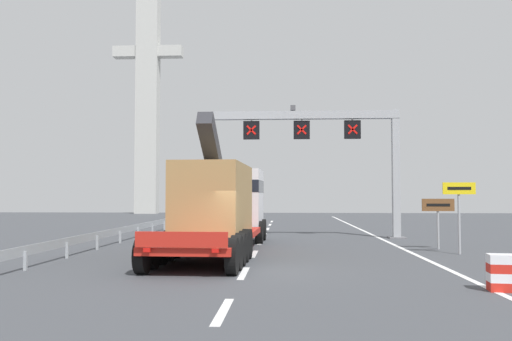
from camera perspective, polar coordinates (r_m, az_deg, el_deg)
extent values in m
plane|color=#424449|center=(17.27, -0.54, -10.42)|extent=(112.00, 112.00, 0.00)
cube|color=silver|center=(11.39, -3.47, -14.47)|extent=(0.20, 2.60, 0.01)
cube|color=silver|center=(16.67, -1.30, -10.68)|extent=(0.20, 2.60, 0.01)
cube|color=silver|center=(22.00, -0.20, -8.72)|extent=(0.20, 2.60, 0.01)
cube|color=silver|center=(27.34, 0.47, -7.52)|extent=(0.20, 2.60, 0.01)
cube|color=silver|center=(32.70, 0.91, -6.71)|extent=(0.20, 2.60, 0.01)
cube|color=silver|center=(38.07, 1.23, -6.13)|extent=(0.20, 2.60, 0.01)
cube|color=silver|center=(43.44, 1.47, -5.69)|extent=(0.20, 2.60, 0.01)
cube|color=silver|center=(48.81, 1.66, -5.35)|extent=(0.20, 2.60, 0.01)
cube|color=silver|center=(29.61, 13.17, -7.08)|extent=(0.20, 63.00, 0.01)
cube|color=#9EA0A5|center=(30.79, 14.42, -0.34)|extent=(0.40, 0.40, 7.04)
cube|color=slate|center=(30.85, 14.50, -6.81)|extent=(0.90, 0.90, 0.08)
cube|color=#9EA0A5|center=(30.51, 4.79, 5.78)|extent=(10.68, 0.44, 0.44)
cube|color=#4C4C51|center=(30.56, 3.88, 6.52)|extent=(0.28, 0.40, 0.28)
cube|color=black|center=(30.61, 10.05, 4.23)|extent=(0.89, 0.24, 1.01)
cube|color=#9EA0A5|center=(30.68, 10.04, 5.26)|extent=(0.08, 0.08, 0.16)
cube|color=red|center=(30.48, 10.08, 4.26)|extent=(0.55, 0.02, 0.55)
cube|color=red|center=(30.48, 10.08, 4.26)|extent=(0.55, 0.02, 0.55)
cube|color=black|center=(30.40, 4.80, 4.24)|extent=(0.89, 0.24, 1.01)
cube|color=#9EA0A5|center=(30.47, 4.79, 5.28)|extent=(0.08, 0.08, 0.16)
cube|color=red|center=(30.27, 4.80, 4.27)|extent=(0.55, 0.02, 0.55)
cube|color=red|center=(30.27, 4.80, 4.27)|extent=(0.55, 0.02, 0.55)
cube|color=black|center=(30.45, -0.48, 4.22)|extent=(0.89, 0.24, 1.01)
cube|color=#9EA0A5|center=(30.52, -0.48, 5.26)|extent=(0.08, 0.08, 0.16)
cube|color=red|center=(30.32, -0.50, 4.25)|extent=(0.55, 0.02, 0.55)
cube|color=red|center=(30.32, -0.50, 4.25)|extent=(0.55, 0.02, 0.55)
cube|color=red|center=(20.84, -4.57, -7.05)|extent=(3.14, 10.49, 0.24)
cube|color=red|center=(15.64, -7.82, -7.16)|extent=(2.66, 0.17, 0.44)
cylinder|color=black|center=(16.79, -11.78, -8.70)|extent=(0.36, 1.11, 1.10)
cylinder|color=black|center=(16.22, -2.50, -8.97)|extent=(0.36, 1.11, 1.10)
cylinder|color=black|center=(17.79, -10.79, -8.36)|extent=(0.36, 1.11, 1.10)
cylinder|color=black|center=(17.26, -2.04, -8.59)|extent=(0.36, 1.11, 1.10)
cylinder|color=black|center=(18.80, -9.91, -8.06)|extent=(0.36, 1.11, 1.10)
cylinder|color=black|center=(18.29, -1.63, -8.25)|extent=(0.36, 1.11, 1.10)
cylinder|color=black|center=(19.81, -9.12, -7.78)|extent=(0.36, 1.11, 1.10)
cylinder|color=black|center=(19.33, -1.26, -7.94)|extent=(0.36, 1.11, 1.10)
cylinder|color=black|center=(20.83, -8.41, -7.53)|extent=(0.36, 1.11, 1.10)
cylinder|color=black|center=(20.37, -0.93, -7.67)|extent=(0.36, 1.11, 1.10)
cube|color=silver|center=(27.80, -2.11, -3.11)|extent=(2.68, 3.28, 3.10)
cube|color=black|center=(27.80, -2.11, -1.68)|extent=(2.71, 3.30, 0.60)
cylinder|color=black|center=(28.91, -4.45, -6.16)|extent=(0.38, 1.11, 1.10)
cylinder|color=black|center=(28.60, 0.68, -6.21)|extent=(0.38, 1.11, 1.10)
cylinder|color=black|center=(26.94, -5.15, -6.42)|extent=(0.38, 1.11, 1.10)
cylinder|color=black|center=(26.61, 0.35, -6.48)|extent=(0.38, 1.11, 1.10)
cube|color=#9E7A47|center=(21.17, -4.37, -3.00)|extent=(2.57, 5.80, 2.70)
cube|color=#2D2D33|center=(20.40, -4.75, 2.47)|extent=(0.66, 2.96, 2.29)
cube|color=red|center=(15.88, -11.35, -8.15)|extent=(0.20, 0.07, 0.12)
cube|color=red|center=(15.44, -4.28, -8.35)|extent=(0.20, 0.07, 0.12)
cylinder|color=#9EA0A5|center=(23.27, 20.46, -4.70)|extent=(0.10, 0.10, 2.86)
cube|color=yellow|center=(23.19, 20.46, -1.76)|extent=(1.29, 0.06, 0.48)
cube|color=black|center=(23.16, 20.49, -1.76)|extent=(0.93, 0.01, 0.12)
cylinder|color=#9EA0A5|center=(25.21, 18.49, -5.31)|extent=(0.10, 0.10, 2.20)
cube|color=brown|center=(25.12, 18.50, -3.43)|extent=(1.39, 0.06, 0.54)
cube|color=black|center=(25.09, 18.52, -3.43)|extent=(1.00, 0.01, 0.12)
cube|color=red|center=(14.94, 25.03, -10.97)|extent=(1.05, 0.62, 0.23)
cube|color=white|center=(14.91, 25.01, -10.11)|extent=(1.05, 0.62, 0.22)
cube|color=red|center=(14.88, 25.00, -9.26)|extent=(1.05, 0.62, 0.23)
cube|color=white|center=(14.86, 24.98, -8.39)|extent=(1.05, 0.62, 0.23)
cube|color=#999EA3|center=(33.99, -10.86, -5.51)|extent=(0.04, 35.74, 0.32)
cube|color=#999EA3|center=(18.69, -22.97, -8.69)|extent=(0.10, 0.10, 0.60)
cube|color=#999EA3|center=(21.64, -19.14, -7.89)|extent=(0.10, 0.10, 0.60)
cube|color=#999EA3|center=(24.67, -16.26, -7.26)|extent=(0.10, 0.10, 0.60)
cube|color=#999EA3|center=(27.74, -14.01, -6.76)|extent=(0.10, 0.10, 0.60)
cube|color=#999EA3|center=(30.86, -12.22, -6.35)|extent=(0.10, 0.10, 0.60)
cube|color=#999EA3|center=(33.99, -10.76, -6.01)|extent=(0.10, 0.10, 0.60)
cube|color=#999EA3|center=(37.15, -9.55, -5.73)|extent=(0.10, 0.10, 0.60)
cube|color=#999EA3|center=(40.32, -8.53, -5.49)|extent=(0.10, 0.10, 0.60)
cube|color=#999EA3|center=(43.51, -7.66, -5.28)|extent=(0.10, 0.10, 0.60)
cube|color=#999EA3|center=(46.70, -6.91, -5.10)|extent=(0.10, 0.10, 0.60)
cube|color=#999EA3|center=(49.90, -6.26, -4.94)|extent=(0.10, 0.10, 0.60)
cube|color=#B7B7B2|center=(72.96, -11.24, 8.96)|extent=(2.80, 2.00, 33.82)
cube|color=#B7B7B2|center=(73.88, -11.21, 12.04)|extent=(9.00, 1.60, 1.40)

